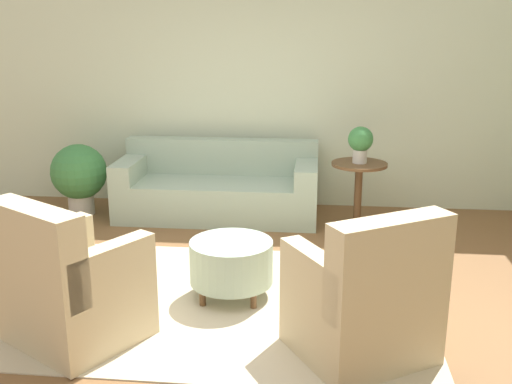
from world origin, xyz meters
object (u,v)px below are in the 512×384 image
at_px(ottoman_table, 231,262).
at_px(potted_plant_floor, 79,174).
at_px(armchair_right, 366,302).
at_px(potted_plant_on_side_table, 360,142).
at_px(side_table, 358,184).
at_px(armchair_left, 69,288).
at_px(couch, 218,190).

distance_m(ottoman_table, potted_plant_floor, 2.80).
distance_m(armchair_right, potted_plant_on_side_table, 2.62).
height_order(ottoman_table, side_table, side_table).
bearing_deg(ottoman_table, armchair_left, -141.05).
distance_m(couch, potted_plant_on_side_table, 1.68).
height_order(couch, potted_plant_floor, couch).
xyz_separation_m(ottoman_table, potted_plant_on_side_table, (1.09, 1.76, 0.64)).
bearing_deg(armchair_left, armchair_right, 0.00).
bearing_deg(side_table, potted_plant_on_side_table, 180.00).
bearing_deg(side_table, ottoman_table, -121.65).
height_order(ottoman_table, potted_plant_on_side_table, potted_plant_on_side_table).
xyz_separation_m(ottoman_table, side_table, (1.09, 1.76, 0.19)).
distance_m(armchair_left, ottoman_table, 1.27).
distance_m(ottoman_table, side_table, 2.08).
bearing_deg(side_table, armchair_right, -92.24).
bearing_deg(ottoman_table, side_table, 58.35).
bearing_deg(potted_plant_on_side_table, ottoman_table, -121.65).
xyz_separation_m(armchair_right, potted_plant_on_side_table, (0.10, 2.56, 0.55)).
relative_size(couch, armchair_left, 2.07).
bearing_deg(armchair_left, potted_plant_on_side_table, 51.00).
relative_size(potted_plant_on_side_table, potted_plant_floor, 0.47).
bearing_deg(armchair_right, potted_plant_floor, 137.54).
distance_m(couch, ottoman_table, 2.09).
bearing_deg(armchair_left, potted_plant_floor, 110.46).
bearing_deg(ottoman_table, potted_plant_floor, 135.94).
bearing_deg(couch, ottoman_table, -77.80).
distance_m(armchair_right, potted_plant_floor, 4.06).
relative_size(armchair_right, potted_plant_on_side_table, 2.84).
bearing_deg(side_table, armchair_left, -129.00).
bearing_deg(armchair_right, potted_plant_on_side_table, 87.76).
height_order(armchair_right, potted_plant_on_side_table, potted_plant_on_side_table).
height_order(armchair_right, side_table, armchair_right).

